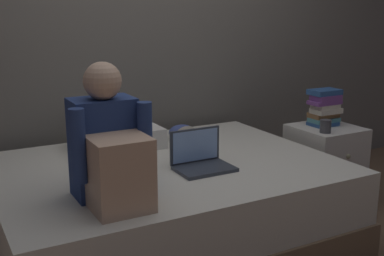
{
  "coord_description": "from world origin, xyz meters",
  "views": [
    {
      "loc": [
        -1.39,
        -2.2,
        1.41
      ],
      "look_at": [
        -0.13,
        0.1,
        0.77
      ],
      "focal_mm": 45.85,
      "sensor_mm": 36.0,
      "label": 1
    }
  ],
  "objects_px": {
    "laptop": "(201,159)",
    "mug": "(326,126)",
    "bed": "(166,204)",
    "book_stack": "(325,107)",
    "person_sitting": "(109,150)",
    "nightstand": "(324,165)",
    "pillow": "(117,138)",
    "clothes_pile": "(185,133)"
  },
  "relations": [
    {
      "from": "nightstand",
      "to": "person_sitting",
      "type": "distance_m",
      "value": 1.89
    },
    {
      "from": "nightstand",
      "to": "pillow",
      "type": "xyz_separation_m",
      "value": [
        -1.44,
        0.42,
        0.29
      ]
    },
    {
      "from": "mug",
      "to": "nightstand",
      "type": "bearing_deg",
      "value": 42.69
    },
    {
      "from": "bed",
      "to": "laptop",
      "type": "distance_m",
      "value": 0.39
    },
    {
      "from": "nightstand",
      "to": "mug",
      "type": "xyz_separation_m",
      "value": [
        -0.13,
        -0.12,
        0.33
      ]
    },
    {
      "from": "laptop",
      "to": "book_stack",
      "type": "relative_size",
      "value": 1.22
    },
    {
      "from": "nightstand",
      "to": "pillow",
      "type": "height_order",
      "value": "pillow"
    },
    {
      "from": "laptop",
      "to": "mug",
      "type": "height_order",
      "value": "laptop"
    },
    {
      "from": "nightstand",
      "to": "pillow",
      "type": "distance_m",
      "value": 1.52
    },
    {
      "from": "book_stack",
      "to": "mug",
      "type": "distance_m",
      "value": 0.24
    },
    {
      "from": "laptop",
      "to": "pillow",
      "type": "height_order",
      "value": "laptop"
    },
    {
      "from": "nightstand",
      "to": "book_stack",
      "type": "xyz_separation_m",
      "value": [
        0.01,
        0.05,
        0.42
      ]
    },
    {
      "from": "book_stack",
      "to": "mug",
      "type": "bearing_deg",
      "value": -130.43
    },
    {
      "from": "nightstand",
      "to": "laptop",
      "type": "bearing_deg",
      "value": -169.55
    },
    {
      "from": "person_sitting",
      "to": "laptop",
      "type": "relative_size",
      "value": 2.05
    },
    {
      "from": "nightstand",
      "to": "laptop",
      "type": "relative_size",
      "value": 1.81
    },
    {
      "from": "bed",
      "to": "book_stack",
      "type": "xyz_separation_m",
      "value": [
        1.31,
        0.08,
        0.46
      ]
    },
    {
      "from": "book_stack",
      "to": "clothes_pile",
      "type": "bearing_deg",
      "value": 160.8
    },
    {
      "from": "person_sitting",
      "to": "nightstand",
      "type": "bearing_deg",
      "value": 13.36
    },
    {
      "from": "book_stack",
      "to": "clothes_pile",
      "type": "height_order",
      "value": "book_stack"
    },
    {
      "from": "bed",
      "to": "book_stack",
      "type": "relative_size",
      "value": 7.6
    },
    {
      "from": "mug",
      "to": "clothes_pile",
      "type": "bearing_deg",
      "value": 148.53
    },
    {
      "from": "clothes_pile",
      "to": "book_stack",
      "type": "bearing_deg",
      "value": -19.2
    },
    {
      "from": "mug",
      "to": "clothes_pile",
      "type": "xyz_separation_m",
      "value": [
        -0.82,
        0.5,
        -0.06
      ]
    },
    {
      "from": "bed",
      "to": "laptop",
      "type": "height_order",
      "value": "laptop"
    },
    {
      "from": "laptop",
      "to": "pillow",
      "type": "bearing_deg",
      "value": 113.31
    },
    {
      "from": "nightstand",
      "to": "laptop",
      "type": "distance_m",
      "value": 1.22
    },
    {
      "from": "pillow",
      "to": "mug",
      "type": "height_order",
      "value": "mug"
    },
    {
      "from": "person_sitting",
      "to": "mug",
      "type": "xyz_separation_m",
      "value": [
        1.64,
        0.3,
        -0.14
      ]
    },
    {
      "from": "person_sitting",
      "to": "pillow",
      "type": "xyz_separation_m",
      "value": [
        0.34,
        0.84,
        -0.19
      ]
    },
    {
      "from": "laptop",
      "to": "mug",
      "type": "relative_size",
      "value": 3.56
    },
    {
      "from": "bed",
      "to": "clothes_pile",
      "type": "distance_m",
      "value": 0.63
    },
    {
      "from": "pillow",
      "to": "clothes_pile",
      "type": "relative_size",
      "value": 2.69
    },
    {
      "from": "laptop",
      "to": "clothes_pile",
      "type": "height_order",
      "value": "laptop"
    },
    {
      "from": "nightstand",
      "to": "mug",
      "type": "height_order",
      "value": "mug"
    },
    {
      "from": "nightstand",
      "to": "clothes_pile",
      "type": "xyz_separation_m",
      "value": [
        -0.95,
        0.38,
        0.27
      ]
    },
    {
      "from": "laptop",
      "to": "clothes_pile",
      "type": "relative_size",
      "value": 1.54
    },
    {
      "from": "pillow",
      "to": "nightstand",
      "type": "bearing_deg",
      "value": -16.13
    },
    {
      "from": "person_sitting",
      "to": "mug",
      "type": "bearing_deg",
      "value": 10.39
    },
    {
      "from": "bed",
      "to": "book_stack",
      "type": "bearing_deg",
      "value": 3.56
    },
    {
      "from": "pillow",
      "to": "book_stack",
      "type": "distance_m",
      "value": 1.5
    },
    {
      "from": "bed",
      "to": "person_sitting",
      "type": "xyz_separation_m",
      "value": [
        -0.47,
        -0.39,
        0.51
      ]
    }
  ]
}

